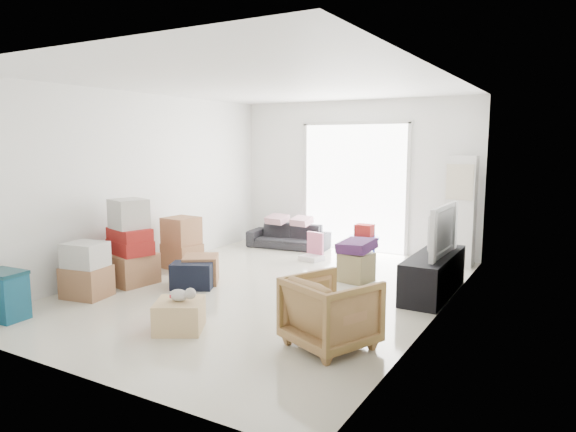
% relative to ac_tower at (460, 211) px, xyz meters
% --- Properties ---
extents(room_shell, '(4.98, 6.48, 3.18)m').
position_rel_ac_tower_xyz_m(room_shell, '(-1.95, -2.65, 0.48)').
color(room_shell, beige).
rests_on(room_shell, ground).
extents(sliding_door, '(2.10, 0.04, 2.33)m').
position_rel_ac_tower_xyz_m(sliding_door, '(-1.95, 0.33, 0.37)').
color(sliding_door, white).
rests_on(sliding_door, room_shell).
extents(ac_tower, '(0.45, 0.30, 1.75)m').
position_rel_ac_tower_xyz_m(ac_tower, '(0.00, 0.00, 0.00)').
color(ac_tower, silver).
rests_on(ac_tower, room_shell).
extents(tv_console, '(0.48, 1.59, 0.53)m').
position_rel_ac_tower_xyz_m(tv_console, '(0.05, -1.78, -0.61)').
color(tv_console, black).
rests_on(tv_console, room_shell).
extents(television, '(0.68, 1.14, 0.15)m').
position_rel_ac_tower_xyz_m(television, '(0.05, -1.78, -0.27)').
color(television, black).
rests_on(television, tv_console).
extents(sofa, '(1.54, 0.62, 0.59)m').
position_rel_ac_tower_xyz_m(sofa, '(-3.05, -0.15, -0.58)').
color(sofa, '#29292E').
rests_on(sofa, room_shell).
extents(pillow_left, '(0.41, 0.34, 0.12)m').
position_rel_ac_tower_xyz_m(pillow_left, '(-3.28, -0.18, -0.23)').
color(pillow_left, '#D097A3').
rests_on(pillow_left, sofa).
extents(pillow_right, '(0.35, 0.29, 0.11)m').
position_rel_ac_tower_xyz_m(pillow_right, '(-2.78, -0.14, -0.23)').
color(pillow_right, '#D097A3').
rests_on(pillow_right, sofa).
extents(armchair, '(0.96, 0.94, 0.76)m').
position_rel_ac_tower_xyz_m(armchair, '(-0.37, -4.01, -0.49)').
color(armchair, '#A06F47').
rests_on(armchair, room_shell).
extents(storage_bins, '(0.50, 0.36, 0.55)m').
position_rel_ac_tower_xyz_m(storage_bins, '(-3.85, -5.11, -0.60)').
color(storage_bins, navy).
rests_on(storage_bins, room_shell).
extents(box_stack_a, '(0.60, 0.53, 0.71)m').
position_rel_ac_tower_xyz_m(box_stack_a, '(-3.75, -4.10, -0.54)').
color(box_stack_a, '#946243').
rests_on(box_stack_a, room_shell).
extents(box_stack_b, '(0.73, 0.66, 1.19)m').
position_rel_ac_tower_xyz_m(box_stack_b, '(-3.75, -3.36, -0.36)').
color(box_stack_b, '#946243').
rests_on(box_stack_b, room_shell).
extents(box_stack_c, '(0.60, 0.52, 0.81)m').
position_rel_ac_tower_xyz_m(box_stack_c, '(-3.72, -2.34, -0.48)').
color(box_stack_c, '#946243').
rests_on(box_stack_c, room_shell).
extents(loose_box, '(0.64, 0.64, 0.39)m').
position_rel_ac_tower_xyz_m(loose_box, '(-2.91, -2.86, -0.68)').
color(loose_box, '#946243').
rests_on(loose_box, room_shell).
extents(duffel_bag, '(0.64, 0.54, 0.35)m').
position_rel_ac_tower_xyz_m(duffel_bag, '(-2.84, -3.13, -0.70)').
color(duffel_bag, black).
rests_on(duffel_bag, room_shell).
extents(ottoman, '(0.47, 0.47, 0.41)m').
position_rel_ac_tower_xyz_m(ottoman, '(-1.06, -1.69, -0.67)').
color(ottoman, '#88744F').
rests_on(ottoman, room_shell).
extents(blanket, '(0.50, 0.50, 0.14)m').
position_rel_ac_tower_xyz_m(blanket, '(-1.06, -1.69, -0.40)').
color(blanket, '#431F4F').
rests_on(blanket, ottoman).
extents(kids_table, '(0.50, 0.50, 0.63)m').
position_rel_ac_tower_xyz_m(kids_table, '(-1.39, -0.54, -0.43)').
color(kids_table, '#1632BF').
rests_on(kids_table, room_shell).
extents(toy_walker, '(0.39, 0.36, 0.46)m').
position_rel_ac_tower_xyz_m(toy_walker, '(-2.19, -0.82, -0.75)').
color(toy_walker, silver).
rests_on(toy_walker, room_shell).
extents(wood_crate, '(0.65, 0.65, 0.32)m').
position_rel_ac_tower_xyz_m(wood_crate, '(-1.93, -4.41, -0.72)').
color(wood_crate, tan).
rests_on(wood_crate, room_shell).
extents(plush_bunny, '(0.30, 0.17, 0.15)m').
position_rel_ac_tower_xyz_m(plush_bunny, '(-1.90, -4.40, -0.49)').
color(plush_bunny, '#B2ADA8').
rests_on(plush_bunny, wood_crate).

